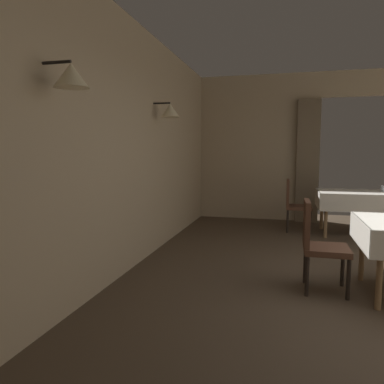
% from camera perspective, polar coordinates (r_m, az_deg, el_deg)
% --- Properties ---
extents(wall_left, '(0.49, 8.40, 3.00)m').
position_cam_1_polar(wall_left, '(4.14, -12.49, 7.25)').
color(wall_left, tan).
rests_on(wall_left, ground).
extents(wall_back, '(6.40, 0.27, 3.00)m').
position_cam_1_polar(wall_back, '(7.98, 24.19, 6.35)').
color(wall_back, tan).
rests_on(wall_back, ground).
extents(dining_table_far, '(1.57, 0.96, 0.75)m').
position_cam_1_polar(dining_table_far, '(6.89, 25.39, -0.72)').
color(dining_table_far, olive).
rests_on(dining_table_far, ground).
extents(chair_mid_left, '(0.44, 0.44, 0.93)m').
position_cam_1_polar(chair_mid_left, '(3.98, 18.99, -7.24)').
color(chair_mid_left, black).
rests_on(chair_mid_left, ground).
extents(chair_far_left, '(0.44, 0.44, 0.93)m').
position_cam_1_polar(chair_far_left, '(6.82, 15.60, -1.61)').
color(chair_far_left, black).
rests_on(chair_far_left, ground).
extents(glass_far_a, '(0.07, 0.07, 0.09)m').
position_cam_1_polar(glass_far_a, '(7.26, 27.46, 0.60)').
color(glass_far_a, silver).
rests_on(glass_far_a, dining_table_far).
extents(glass_far_b, '(0.07, 0.07, 0.08)m').
position_cam_1_polar(glass_far_b, '(6.96, 27.64, 0.35)').
color(glass_far_b, silver).
rests_on(glass_far_b, dining_table_far).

